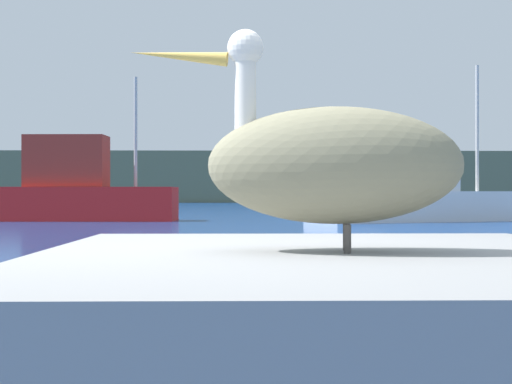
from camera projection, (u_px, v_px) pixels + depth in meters
name	position (u px, v px, depth m)	size (l,w,h in m)	color
hillside_backdrop	(236.00, 178.00, 84.74)	(140.00, 13.35, 5.39)	#5B664C
pier_dock	(334.00, 339.00, 3.10)	(2.43, 2.82, 0.71)	gray
pelican	(331.00, 162.00, 3.10)	(1.40, 0.62, 0.92)	gray
fishing_boat_red	(74.00, 191.00, 26.37)	(7.01, 2.15, 5.02)	red
fishing_boat_yellow	(372.00, 192.00, 45.31)	(5.10, 2.89, 4.49)	yellow
fishing_boat_white	(416.00, 196.00, 25.95)	(8.17, 5.04, 5.52)	white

